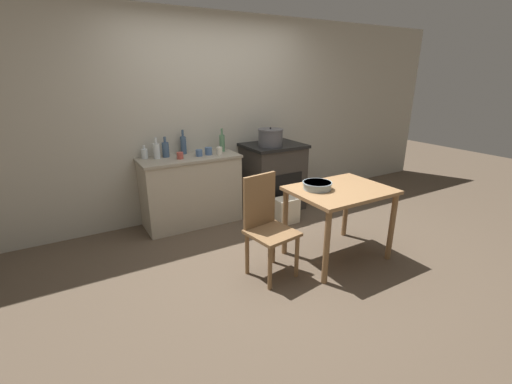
{
  "coord_description": "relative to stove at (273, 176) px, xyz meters",
  "views": [
    {
      "loc": [
        -1.83,
        -2.62,
        1.82
      ],
      "look_at": [
        0.0,
        0.5,
        0.56
      ],
      "focal_mm": 24.0,
      "sensor_mm": 36.0,
      "label": 1
    }
  ],
  "objects": [
    {
      "name": "work_table",
      "position": [
        -0.19,
        -1.52,
        0.17
      ],
      "size": [
        0.96,
        0.74,
        0.75
      ],
      "color": "#997047",
      "rests_on": "ground_plane"
    },
    {
      "name": "cup_center_right",
      "position": [
        -0.81,
        -0.03,
        0.46
      ],
      "size": [
        0.07,
        0.07,
        0.1
      ],
      "primitive_type": "cylinder",
      "color": "silver",
      "rests_on": "counter_cabinet"
    },
    {
      "name": "ground_plane",
      "position": [
        -0.7,
        -1.23,
        -0.46
      ],
      "size": [
        14.0,
        14.0,
        0.0
      ],
      "primitive_type": "plane",
      "color": "brown"
    },
    {
      "name": "bottle_left",
      "position": [
        -1.66,
        0.23,
        0.47
      ],
      "size": [
        0.08,
        0.08,
        0.16
      ],
      "color": "silver",
      "rests_on": "counter_cabinet"
    },
    {
      "name": "bottle_mid_left",
      "position": [
        -1.18,
        0.25,
        0.52
      ],
      "size": [
        0.07,
        0.07,
        0.3
      ],
      "color": "#3D5675",
      "rests_on": "counter_cabinet"
    },
    {
      "name": "cup_far_right",
      "position": [
        -1.06,
        0.03,
        0.45
      ],
      "size": [
        0.08,
        0.08,
        0.08
      ],
      "primitive_type": "cylinder",
      "color": "#4C6B99",
      "rests_on": "counter_cabinet"
    },
    {
      "name": "cup_right",
      "position": [
        -0.93,
        0.04,
        0.45
      ],
      "size": [
        0.09,
        0.09,
        0.09
      ],
      "primitive_type": "cylinder",
      "color": "#4C6B99",
      "rests_on": "counter_cabinet"
    },
    {
      "name": "flour_sack",
      "position": [
        -0.14,
        -0.54,
        -0.3
      ],
      "size": [
        0.3,
        0.21,
        0.33
      ],
      "primitive_type": "cube",
      "color": "beige",
      "rests_on": "ground_plane"
    },
    {
      "name": "mixing_bowl_large",
      "position": [
        -0.4,
        -1.41,
        0.33
      ],
      "size": [
        0.29,
        0.29,
        0.07
      ],
      "color": "#93A8B2",
      "rests_on": "work_table"
    },
    {
      "name": "cup_mid_right",
      "position": [
        -1.31,
        0.0,
        0.45
      ],
      "size": [
        0.08,
        0.08,
        0.08
      ],
      "primitive_type": "cylinder",
      "color": "#B74C42",
      "rests_on": "counter_cabinet"
    },
    {
      "name": "wall_back",
      "position": [
        -0.7,
        0.35,
        0.82
      ],
      "size": [
        8.0,
        0.07,
        2.55
      ],
      "color": "#B2AD9E",
      "rests_on": "ground_plane"
    },
    {
      "name": "counter_cabinet",
      "position": [
        -1.18,
        0.06,
        -0.02
      ],
      "size": [
        1.21,
        0.54,
        0.87
      ],
      "color": "#B2A893",
      "rests_on": "ground_plane"
    },
    {
      "name": "bottle_center_left",
      "position": [
        -1.42,
        0.18,
        0.5
      ],
      "size": [
        0.08,
        0.08,
        0.25
      ],
      "color": "#3D5675",
      "rests_on": "counter_cabinet"
    },
    {
      "name": "bottle_center",
      "position": [
        -0.7,
        0.14,
        0.52
      ],
      "size": [
        0.07,
        0.07,
        0.29
      ],
      "color": "#517F5B",
      "rests_on": "counter_cabinet"
    },
    {
      "name": "stock_pot",
      "position": [
        -0.1,
        -0.09,
        0.57
      ],
      "size": [
        0.33,
        0.33,
        0.25
      ],
      "color": "#4C4C51",
      "rests_on": "stove"
    },
    {
      "name": "stove",
      "position": [
        0.0,
        0.0,
        0.0
      ],
      "size": [
        0.79,
        0.67,
        0.91
      ],
      "color": "#38332D",
      "rests_on": "ground_plane"
    },
    {
      "name": "chair",
      "position": [
        -0.98,
        -1.41,
        0.04
      ],
      "size": [
        0.45,
        0.45,
        0.96
      ],
      "rotation": [
        0.0,
        0.0,
        0.14
      ],
      "color": "olive",
      "rests_on": "ground_plane"
    },
    {
      "name": "bottle_far_left",
      "position": [
        -1.54,
        0.15,
        0.5
      ],
      "size": [
        0.08,
        0.08,
        0.25
      ],
      "color": "silver",
      "rests_on": "counter_cabinet"
    }
  ]
}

